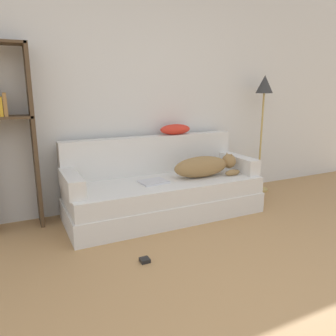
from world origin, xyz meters
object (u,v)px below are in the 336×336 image
(couch, at_px, (164,198))
(power_adapter, at_px, (145,260))
(throw_pillow, at_px, (175,129))
(floor_lamp, at_px, (263,102))
(dog, at_px, (205,166))
(bookshelf, at_px, (7,128))
(laptop, at_px, (153,182))

(couch, height_order, power_adapter, couch)
(throw_pillow, distance_m, floor_lamp, 1.28)
(couch, bearing_deg, power_adapter, -124.17)
(couch, xyz_separation_m, power_adapter, (-0.58, -0.85, -0.18))
(dog, relative_size, bookshelf, 0.44)
(bookshelf, bearing_deg, floor_lamp, -1.67)
(floor_lamp, bearing_deg, couch, -170.45)
(throw_pillow, bearing_deg, laptop, -139.22)
(throw_pillow, xyz_separation_m, floor_lamp, (1.24, -0.08, 0.29))
(couch, distance_m, floor_lamp, 1.86)
(laptop, xyz_separation_m, floor_lamp, (1.70, 0.31, 0.77))
(laptop, relative_size, power_adapter, 4.05)
(dog, relative_size, power_adapter, 10.42)
(throw_pillow, xyz_separation_m, power_adapter, (-0.89, -1.20, -0.88))
(dog, height_order, bookshelf, bookshelf)
(couch, relative_size, dog, 2.68)
(floor_lamp, bearing_deg, throw_pillow, 176.09)
(dog, height_order, power_adapter, dog)
(bookshelf, distance_m, floor_lamp, 3.02)
(dog, xyz_separation_m, bookshelf, (-1.93, 0.43, 0.48))
(dog, distance_m, floor_lamp, 1.32)
(power_adapter, bearing_deg, couch, 55.83)
(bookshelf, bearing_deg, couch, -13.36)
(throw_pillow, distance_m, power_adapter, 1.73)
(couch, distance_m, throw_pillow, 0.84)
(dog, xyz_separation_m, floor_lamp, (1.08, 0.34, 0.67))
(laptop, relative_size, throw_pillow, 0.80)
(floor_lamp, height_order, power_adapter, floor_lamp)
(laptop, height_order, power_adapter, laptop)
(laptop, height_order, floor_lamp, floor_lamp)
(power_adapter, bearing_deg, throw_pillow, 53.40)
(floor_lamp, relative_size, power_adapter, 20.33)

